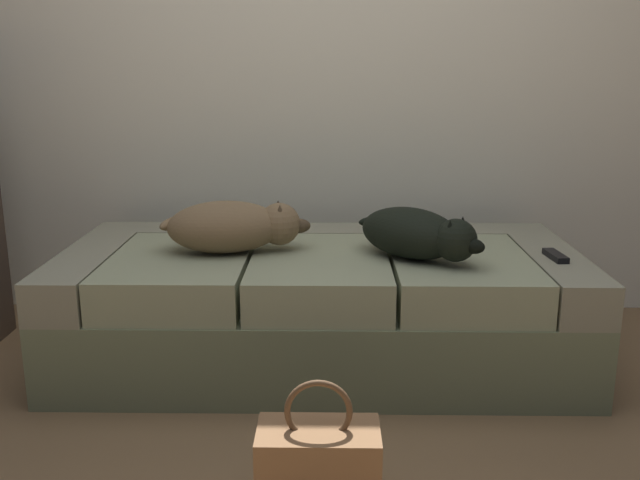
{
  "coord_description": "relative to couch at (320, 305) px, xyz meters",
  "views": [
    {
      "loc": [
        0.04,
        -1.66,
        1.16
      ],
      "look_at": [
        0.0,
        0.91,
        0.5
      ],
      "focal_mm": 39.51,
      "sensor_mm": 36.0,
      "label": 1
    }
  ],
  "objects": [
    {
      "name": "couch",
      "position": [
        0.0,
        0.0,
        0.0
      ],
      "size": [
        1.98,
        0.93,
        0.45
      ],
      "color": "#727D5B",
      "rests_on": "ground"
    },
    {
      "name": "dog_dark",
      "position": [
        0.36,
        -0.13,
        0.32
      ],
      "size": [
        0.48,
        0.44,
        0.19
      ],
      "color": "black",
      "rests_on": "couch"
    },
    {
      "name": "back_wall",
      "position": [
        0.0,
        0.67,
        1.17
      ],
      "size": [
        6.4,
        0.1,
        2.8
      ],
      "primitive_type": "cube",
      "color": "white",
      "rests_on": "ground"
    },
    {
      "name": "tv_remote",
      "position": [
        0.87,
        -0.12,
        0.24
      ],
      "size": [
        0.06,
        0.15,
        0.02
      ],
      "primitive_type": "cube",
      "rotation": [
        0.0,
        0.0,
        0.09
      ],
      "color": "black",
      "rests_on": "couch"
    },
    {
      "name": "dog_tan",
      "position": [
        -0.32,
        -0.04,
        0.33
      ],
      "size": [
        0.58,
        0.31,
        0.2
      ],
      "color": "olive",
      "rests_on": "couch"
    },
    {
      "name": "handbag",
      "position": [
        0.01,
        -0.99,
        -0.1
      ],
      "size": [
        0.32,
        0.18,
        0.38
      ],
      "color": "#89603D",
      "rests_on": "ground"
    }
  ]
}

